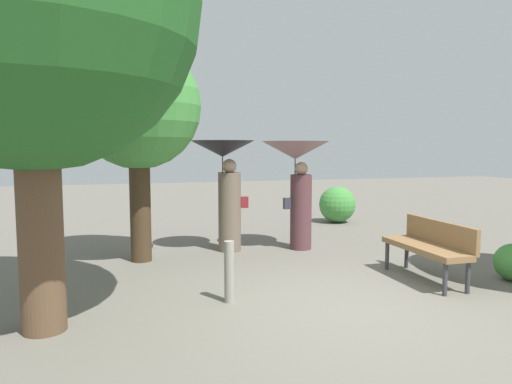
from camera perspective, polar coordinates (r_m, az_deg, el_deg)
ground_plane at (r=5.76m, az=11.27°, el=-13.47°), size 40.00×40.00×0.00m
person_left at (r=8.37m, az=-3.71°, el=2.30°), size 1.13×1.13×1.98m
person_right at (r=8.54m, az=4.97°, el=2.75°), size 1.21×1.21×1.96m
park_bench at (r=7.05m, az=20.24°, el=-5.92°), size 0.51×1.51×0.83m
tree_near_left at (r=7.87m, az=-14.10°, el=11.45°), size 2.01×2.01×3.98m
bush_path_left at (r=11.83m, az=9.79°, el=-1.49°), size 0.89×0.89×0.89m
path_marker_post at (r=5.73m, az=-3.25°, el=-9.59°), size 0.12×0.12×0.75m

